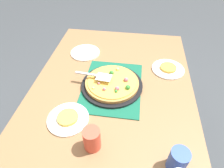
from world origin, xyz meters
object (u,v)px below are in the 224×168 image
(pizza_pan, at_px, (112,85))
(plate_side, at_px, (85,53))
(served_slice_left, at_px, (168,68))
(pizza_server, at_px, (96,75))
(served_slice_right, at_px, (68,117))
(pizza, at_px, (112,82))
(cup_near, at_px, (92,139))
(cup_far, at_px, (178,160))
(plate_near_left, at_px, (168,69))
(plate_far_right, at_px, (68,119))

(pizza_pan, height_order, plate_side, pizza_pan)
(served_slice_left, relative_size, pizza_server, 0.47)
(served_slice_right, bearing_deg, pizza, 145.37)
(cup_near, bearing_deg, plate_side, -163.57)
(pizza, xyz_separation_m, plate_side, (-0.34, -0.26, -0.03))
(pizza, distance_m, cup_near, 0.42)
(pizza, bearing_deg, served_slice_left, 121.58)
(cup_far, bearing_deg, pizza_server, -137.07)
(served_slice_left, bearing_deg, plate_side, -100.76)
(served_slice_left, bearing_deg, cup_far, -1.38)
(cup_near, bearing_deg, served_slice_left, 148.36)
(pizza, relative_size, served_slice_right, 3.00)
(served_slice_right, height_order, cup_far, cup_far)
(pizza, height_order, cup_far, cup_far)
(plate_near_left, bearing_deg, plate_side, -100.76)
(pizza, distance_m, cup_far, 0.58)
(plate_side, xyz_separation_m, cup_far, (0.80, 0.60, 0.06))
(pizza_server, bearing_deg, served_slice_left, 114.74)
(cup_near, distance_m, pizza_server, 0.43)
(plate_near_left, xyz_separation_m, served_slice_right, (0.50, -0.55, 0.01))
(plate_far_right, distance_m, cup_far, 0.57)
(plate_near_left, xyz_separation_m, pizza_server, (0.21, -0.46, 0.07))
(pizza_server, bearing_deg, pizza, 84.32)
(plate_far_right, relative_size, pizza_server, 0.94)
(served_slice_left, height_order, cup_far, cup_far)
(pizza_pan, relative_size, cup_far, 3.17)
(plate_far_right, distance_m, served_slice_left, 0.75)
(plate_near_left, relative_size, plate_far_right, 1.00)
(pizza_pan, distance_m, plate_far_right, 0.34)
(pizza_pan, distance_m, served_slice_right, 0.34)
(served_slice_right, bearing_deg, plate_near_left, 132.29)
(cup_near, relative_size, cup_far, 1.00)
(pizza_pan, bearing_deg, pizza_server, -95.54)
(plate_far_right, relative_size, plate_side, 1.00)
(plate_near_left, distance_m, served_slice_right, 0.75)
(pizza_pan, bearing_deg, plate_side, -142.84)
(plate_near_left, xyz_separation_m, served_slice_left, (0.00, 0.00, 0.01))
(pizza, relative_size, cup_near, 2.75)
(pizza, height_order, pizza_server, pizza_server)
(plate_near_left, relative_size, served_slice_right, 2.00)
(served_slice_right, bearing_deg, pizza_server, 161.58)
(pizza, distance_m, plate_near_left, 0.42)
(plate_far_right, height_order, served_slice_left, served_slice_left)
(plate_side, bearing_deg, served_slice_left, 79.24)
(pizza, bearing_deg, pizza_pan, -112.47)
(pizza, xyz_separation_m, plate_far_right, (0.28, -0.20, -0.03))
(pizza_pan, relative_size, plate_near_left, 1.73)
(pizza_server, bearing_deg, plate_side, -154.28)
(cup_far, relative_size, pizza_server, 0.51)
(cup_near, bearing_deg, served_slice_right, -129.13)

